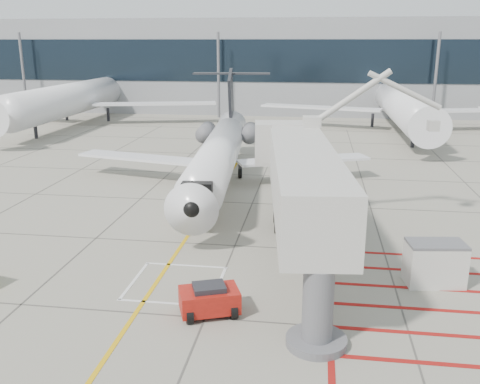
# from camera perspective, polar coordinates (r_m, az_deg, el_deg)

# --- Properties ---
(ground_plane) EXTENTS (260.00, 260.00, 0.00)m
(ground_plane) POSITION_cam_1_polar(r_m,az_deg,el_deg) (25.78, -1.92, -8.99)
(ground_plane) COLOR gray
(ground_plane) RESTS_ON ground
(regional_jet) EXTENTS (26.79, 32.64, 8.07)m
(regional_jet) POSITION_cam_1_polar(r_m,az_deg,el_deg) (37.86, -2.75, 5.50)
(regional_jet) COLOR white
(regional_jet) RESTS_ON ground_plane
(jet_bridge) EXTENTS (11.36, 20.44, 7.81)m
(jet_bridge) POSITION_cam_1_polar(r_m,az_deg,el_deg) (25.27, 6.88, -0.16)
(jet_bridge) COLOR beige
(jet_bridge) RESTS_ON ground_plane
(pushback_tug) EXTENTS (2.75, 2.23, 1.38)m
(pushback_tug) POSITION_cam_1_polar(r_m,az_deg,el_deg) (22.24, -3.30, -11.29)
(pushback_tug) COLOR #A51810
(pushback_tug) RESTS_ON ground_plane
(baggage_cart) EXTENTS (2.01, 1.44, 1.17)m
(baggage_cart) POSITION_cam_1_polar(r_m,az_deg,el_deg) (32.40, 11.00, -2.88)
(baggage_cart) COLOR #58585D
(baggage_cart) RESTS_ON ground_plane
(ground_power_unit) EXTENTS (2.73, 1.81, 2.02)m
(ground_power_unit) POSITION_cam_1_polar(r_m,az_deg,el_deg) (26.20, 20.06, -7.17)
(ground_power_unit) COLOR silver
(ground_power_unit) RESTS_ON ground_plane
(cone_nose) EXTENTS (0.41, 0.41, 0.57)m
(cone_nose) POSITION_cam_1_polar(r_m,az_deg,el_deg) (33.04, -6.98, -2.88)
(cone_nose) COLOR #FB410D
(cone_nose) RESTS_ON ground_plane
(cone_side) EXTENTS (0.39, 0.39, 0.54)m
(cone_side) POSITION_cam_1_polar(r_m,az_deg,el_deg) (33.48, 7.05, -2.65)
(cone_side) COLOR orange
(cone_side) RESTS_ON ground_plane
(terminal_building) EXTENTS (180.00, 28.00, 14.00)m
(terminal_building) POSITION_cam_1_polar(r_m,az_deg,el_deg) (93.29, 12.06, 13.16)
(terminal_building) COLOR gray
(terminal_building) RESTS_ON ground_plane
(terminal_glass_band) EXTENTS (180.00, 0.10, 6.00)m
(terminal_glass_band) POSITION_cam_1_polar(r_m,az_deg,el_deg) (79.24, 12.73, 13.43)
(terminal_glass_band) COLOR black
(terminal_glass_band) RESTS_ON ground_plane
(bg_aircraft_b) EXTENTS (36.70, 40.78, 12.23)m
(bg_aircraft_b) POSITION_cam_1_polar(r_m,az_deg,el_deg) (76.15, -16.91, 11.64)
(bg_aircraft_b) COLOR silver
(bg_aircraft_b) RESTS_ON ground_plane
(bg_aircraft_c) EXTENTS (34.82, 38.69, 11.61)m
(bg_aircraft_c) POSITION_cam_1_polar(r_m,az_deg,el_deg) (69.95, 16.77, 11.08)
(bg_aircraft_c) COLOR silver
(bg_aircraft_c) RESTS_ON ground_plane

